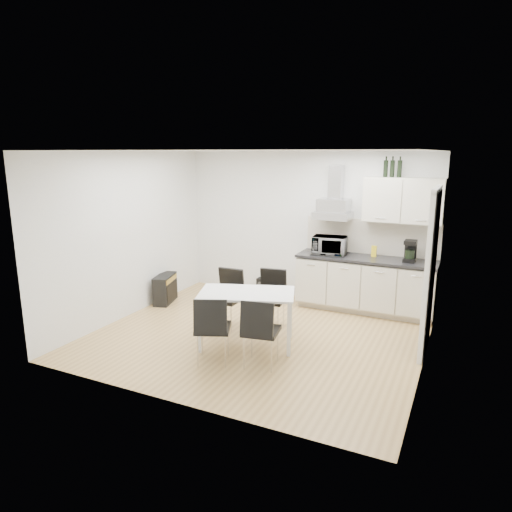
{
  "coord_description": "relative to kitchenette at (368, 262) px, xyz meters",
  "views": [
    {
      "loc": [
        2.62,
        -5.56,
        2.58
      ],
      "look_at": [
        -0.16,
        0.3,
        1.1
      ],
      "focal_mm": 32.0,
      "sensor_mm": 36.0,
      "label": 1
    }
  ],
  "objects": [
    {
      "name": "wall_front",
      "position": [
        -1.18,
        -3.73,
        0.47
      ],
      "size": [
        4.5,
        0.1,
        2.6
      ],
      "primitive_type": "cube",
      "color": "silver",
      "rests_on": "ground"
    },
    {
      "name": "chair_far_left",
      "position": [
        -1.74,
        -1.65,
        -0.39
      ],
      "size": [
        0.45,
        0.51,
        0.88
      ],
      "primitive_type": null,
      "rotation": [
        0.0,
        0.0,
        3.17
      ],
      "color": "black",
      "rests_on": "ground"
    },
    {
      "name": "wall_left",
      "position": [
        -3.43,
        -1.73,
        0.47
      ],
      "size": [
        0.1,
        4.0,
        2.6
      ],
      "primitive_type": "cube",
      "color": "silver",
      "rests_on": "ground"
    },
    {
      "name": "wall_back",
      "position": [
        -1.18,
        0.27,
        0.47
      ],
      "size": [
        4.5,
        0.1,
        2.6
      ],
      "primitive_type": "cube",
      "color": "silver",
      "rests_on": "ground"
    },
    {
      "name": "ground",
      "position": [
        -1.18,
        -1.73,
        -0.83
      ],
      "size": [
        4.5,
        4.5,
        0.0
      ],
      "primitive_type": "plane",
      "color": "tan",
      "rests_on": "ground"
    },
    {
      "name": "ceiling",
      "position": [
        -1.18,
        -1.73,
        1.77
      ],
      "size": [
        4.5,
        4.5,
        0.0
      ],
      "primitive_type": "plane",
      "color": "white",
      "rests_on": "wall_back"
    },
    {
      "name": "floor_speaker",
      "position": [
        -1.98,
        0.17,
        -0.69
      ],
      "size": [
        0.18,
        0.16,
        0.29
      ],
      "primitive_type": "cube",
      "rotation": [
        0.0,
        0.0,
        0.04
      ],
      "color": "black",
      "rests_on": "ground"
    },
    {
      "name": "wall_right",
      "position": [
        1.07,
        -1.73,
        0.47
      ],
      "size": [
        0.1,
        4.0,
        2.6
      ],
      "primitive_type": "cube",
      "color": "silver",
      "rests_on": "ground"
    },
    {
      "name": "dining_table",
      "position": [
        -1.18,
        -2.07,
        -0.17
      ],
      "size": [
        1.43,
        1.1,
        0.75
      ],
      "rotation": [
        0.0,
        0.0,
        0.34
      ],
      "color": "white",
      "rests_on": "ground"
    },
    {
      "name": "doorway",
      "position": [
        1.03,
        -1.18,
        0.22
      ],
      "size": [
        0.08,
        1.04,
        2.1
      ],
      "primitive_type": "cube",
      "color": "white",
      "rests_on": "ground"
    },
    {
      "name": "guitar_amp",
      "position": [
        -3.29,
        -1.06,
        -0.58
      ],
      "size": [
        0.41,
        0.64,
        0.49
      ],
      "rotation": [
        0.0,
        0.0,
        0.28
      ],
      "color": "black",
      "rests_on": "ground"
    },
    {
      "name": "chair_near_right",
      "position": [
        -0.75,
        -2.55,
        -0.39
      ],
      "size": [
        0.52,
        0.57,
        0.88
      ],
      "primitive_type": null,
      "rotation": [
        0.0,
        0.0,
        0.17
      ],
      "color": "black",
      "rests_on": "ground"
    },
    {
      "name": "kitchenette",
      "position": [
        0.0,
        0.0,
        0.0
      ],
      "size": [
        2.22,
        0.64,
        2.52
      ],
      "color": "beige",
      "rests_on": "ground"
    },
    {
      "name": "chair_near_left",
      "position": [
        -1.33,
        -2.73,
        -0.39
      ],
      "size": [
        0.6,
        0.63,
        0.88
      ],
      "primitive_type": null,
      "rotation": [
        0.0,
        0.0,
        0.41
      ],
      "color": "black",
      "rests_on": "ground"
    },
    {
      "name": "chair_far_right",
      "position": [
        -1.14,
        -1.4,
        -0.39
      ],
      "size": [
        0.51,
        0.56,
        0.88
      ],
      "primitive_type": null,
      "rotation": [
        0.0,
        0.0,
        3.28
      ],
      "color": "black",
      "rests_on": "ground"
    }
  ]
}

